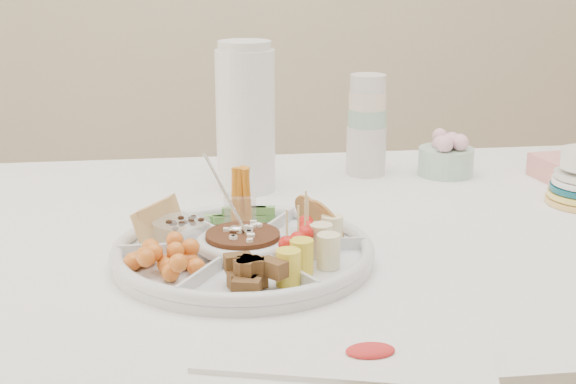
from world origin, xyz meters
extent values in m
cylinder|color=white|center=(-0.20, -0.14, 0.78)|extent=(0.39, 0.39, 0.04)
cylinder|color=#402417|center=(-0.20, -0.14, 0.79)|extent=(0.11, 0.11, 0.04)
cylinder|color=silver|center=(0.09, 0.32, 0.87)|extent=(0.10, 0.10, 0.22)
cylinder|color=white|center=(-0.16, 0.24, 0.90)|extent=(0.12, 0.12, 0.29)
cylinder|color=silver|center=(0.25, 0.29, 0.80)|extent=(0.14, 0.14, 0.08)
cube|color=pink|center=(0.49, 0.23, 0.78)|extent=(0.15, 0.14, 0.05)
cube|color=white|center=(-0.11, -0.45, 0.76)|extent=(0.35, 0.20, 0.01)
camera|label=1|loc=(-0.28, -1.24, 1.20)|focal=50.00mm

